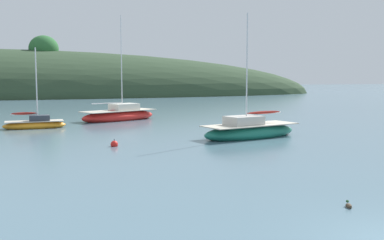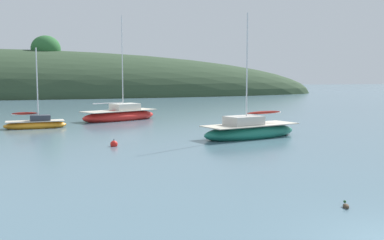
% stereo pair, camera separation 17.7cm
% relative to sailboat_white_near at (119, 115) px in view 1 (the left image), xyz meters
% --- Properties ---
extents(sailboat_white_near, '(8.12, 6.02, 10.06)m').
position_rel_sailboat_white_near_xyz_m(sailboat_white_near, '(0.00, 0.00, 0.00)').
color(sailboat_white_near, red).
rests_on(sailboat_white_near, ground).
extents(sailboat_black_sloop, '(7.81, 4.56, 8.53)m').
position_rel_sailboat_white_near_xyz_m(sailboat_black_sloop, '(7.10, -14.48, -0.02)').
color(sailboat_black_sloop, '#196B56').
rests_on(sailboat_black_sloop, ground).
extents(sailboat_blue_center, '(4.94, 2.09, 6.55)m').
position_rel_sailboat_white_near_xyz_m(sailboat_blue_center, '(-7.24, -4.79, -0.13)').
color(sailboat_blue_center, orange).
rests_on(sailboat_blue_center, ground).
extents(mooring_buoy_inner, '(0.44, 0.44, 0.54)m').
position_rel_sailboat_white_near_xyz_m(mooring_buoy_inner, '(-2.13, -15.91, -0.34)').
color(mooring_buoy_inner, red).
rests_on(mooring_buoy_inner, ground).
extents(duck_lone_right, '(0.28, 0.42, 0.24)m').
position_rel_sailboat_white_near_xyz_m(duck_lone_right, '(3.68, -30.34, -0.40)').
color(duck_lone_right, '#473828').
rests_on(duck_lone_right, ground).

